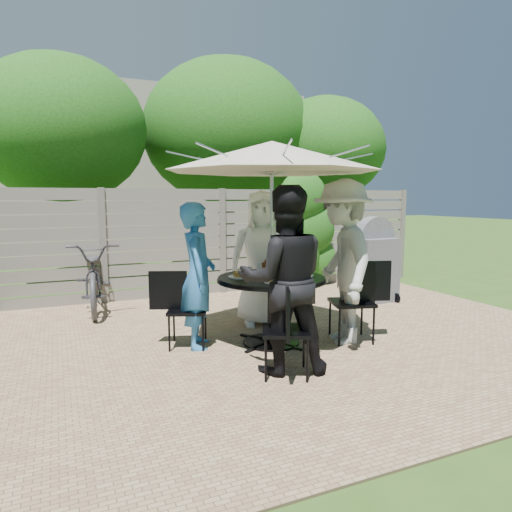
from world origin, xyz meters
name	(u,v)px	position (x,y,z in m)	size (l,w,h in m)	color
backyard_envelope	(148,169)	(0.09, 10.29, 2.61)	(60.00, 60.00, 5.00)	#304F18
patio_table	(271,298)	(-0.45, 0.05, 0.56)	(1.52, 1.52, 0.80)	black
umbrella	(272,157)	(-0.45, 0.05, 2.14)	(2.98, 2.98, 2.31)	silver
chair_back	(261,303)	(-0.16, 0.97, 0.26)	(0.54, 0.67, 0.88)	black
person_back	(262,259)	(-0.21, 0.84, 0.90)	(0.88, 0.57, 1.79)	white
chair_left	(187,325)	(-1.37, 0.34, 0.27)	(0.67, 0.55, 0.88)	black
person_left	(198,276)	(-1.24, 0.30, 0.82)	(0.60, 0.39, 1.64)	#2B74BD
chair_front	(286,349)	(-0.74, -0.87, 0.27)	(0.58, 0.69, 0.91)	black
person_front	(284,281)	(-0.70, -0.74, 0.90)	(0.88, 0.69, 1.81)	black
chair_right	(353,318)	(0.47, -0.23, 0.29)	(0.74, 0.58, 0.96)	black
person_right	(343,262)	(0.34, -0.19, 0.95)	(1.23, 0.71, 1.90)	#B1B3AE
plate_back	(267,270)	(-0.34, 0.40, 0.82)	(0.26, 0.26, 0.06)	white
plate_left	(240,275)	(-0.79, 0.16, 0.82)	(0.26, 0.26, 0.06)	white
plate_front	(276,280)	(-0.56, -0.29, 0.82)	(0.26, 0.26, 0.06)	white
plate_right	(302,274)	(-0.11, -0.05, 0.82)	(0.26, 0.26, 0.06)	white
plate_extra	(292,279)	(-0.37, -0.29, 0.82)	(0.24, 0.24, 0.06)	white
glass_back	(259,267)	(-0.47, 0.33, 0.87)	(0.07, 0.07, 0.14)	silver
glass_left	(250,273)	(-0.73, 0.03, 0.87)	(0.07, 0.07, 0.14)	silver
glass_front	(284,274)	(-0.43, -0.23, 0.87)	(0.07, 0.07, 0.14)	silver
glass_right	(292,269)	(-0.17, 0.08, 0.87)	(0.07, 0.07, 0.14)	silver
syrup_jug	(266,269)	(-0.49, 0.12, 0.88)	(0.09, 0.09, 0.16)	#59280C
coffee_cup	(277,268)	(-0.29, 0.23, 0.86)	(0.08, 0.08, 0.12)	#C6B293
bicycle	(95,276)	(-2.17, 2.60, 0.53)	(0.70, 2.00, 1.05)	#333338
bbq_grill	(373,263)	(2.01, 1.37, 0.63)	(0.71, 0.56, 1.39)	slate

